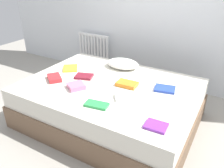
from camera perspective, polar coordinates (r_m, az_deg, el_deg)
name	(u,v)px	position (r m, az deg, el deg)	size (l,w,h in m)	color
ground_plane	(110,119)	(2.90, -0.50, -8.90)	(8.00, 8.00, 0.00)	#9E998E
bed	(110,103)	(2.77, -0.52, -4.72)	(2.00, 1.50, 0.50)	brown
radiator	(94,51)	(4.15, -4.65, 8.38)	(0.62, 0.04, 0.60)	white
pillow	(123,64)	(3.09, 2.71, 5.13)	(0.45, 0.32, 0.11)	white
textbook_maroon	(84,76)	(2.83, -6.99, 1.94)	(0.21, 0.16, 0.03)	maroon
textbook_blue	(165,89)	(2.58, 13.14, -1.19)	(0.22, 0.17, 0.03)	#2847B7
textbook_white	(125,97)	(2.35, 3.25, -3.31)	(0.20, 0.15, 0.03)	white
textbook_pink	(76,86)	(2.57, -9.02, -0.51)	(0.17, 0.17, 0.05)	pink
textbook_purple	(156,126)	(1.98, 11.00, -10.28)	(0.19, 0.15, 0.02)	purple
textbook_red	(54,78)	(2.83, -14.28, 1.49)	(0.22, 0.15, 0.05)	red
textbook_orange	(127,84)	(2.60, 3.78, -0.01)	(0.23, 0.15, 0.04)	orange
textbook_yellow	(70,68)	(3.11, -10.43, 3.93)	(0.24, 0.19, 0.02)	yellow
textbook_green	(97,105)	(2.23, -3.89, -5.21)	(0.23, 0.12, 0.03)	green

